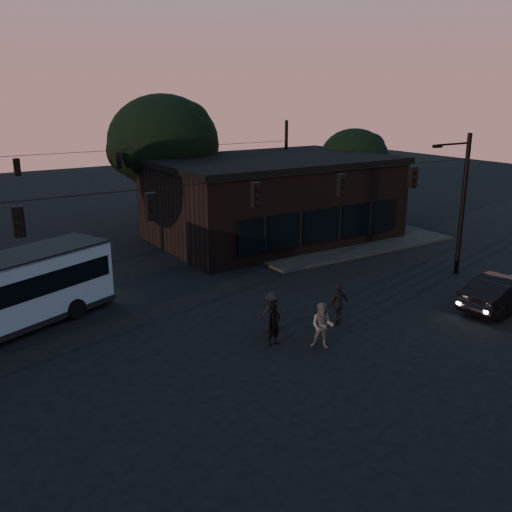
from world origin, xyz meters
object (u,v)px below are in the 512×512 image
car (505,292)px  pedestrian_a (274,324)px  building (272,198)px  pedestrian_d (272,312)px  pedestrian_c (338,304)px  pedestrian_b (322,326)px

car → pedestrian_a: size_ratio=2.86×
building → pedestrian_a: (-9.57, -14.13, -1.84)m
pedestrian_a → pedestrian_d: pedestrian_d is taller
building → pedestrian_d: size_ratio=8.79×
car → pedestrian_c: size_ratio=2.66×
building → pedestrian_b: building is taller
pedestrian_c → car: bearing=157.1°
car → pedestrian_d: 10.88m
car → pedestrian_d: bearing=66.9°
building → car: bearing=-85.4°
pedestrian_a → pedestrian_b: pedestrian_b is taller
car → pedestrian_d: pedestrian_d is taller
pedestrian_c → building: bearing=-116.6°
building → pedestrian_b: bearing=-118.0°
pedestrian_a → building: bearing=48.6°
pedestrian_a → pedestrian_d: size_ratio=0.99×
car → pedestrian_b: bearing=78.3°
pedestrian_d → building: bearing=-108.7°
pedestrian_c → pedestrian_b: bearing=32.8°
building → pedestrian_a: size_ratio=8.92×
pedestrian_b → pedestrian_d: bearing=154.9°
pedestrian_d → pedestrian_c: bearing=178.7°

